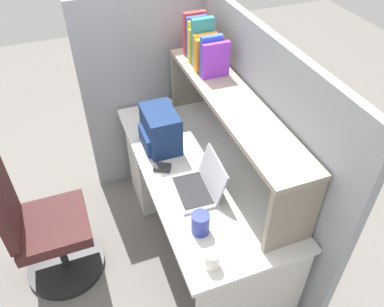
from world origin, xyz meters
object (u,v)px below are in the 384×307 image
paper_cup (212,259)px  office_chair (45,233)px  snack_canister (200,223)px  laptop (201,185)px  tissue_box (165,113)px  computer_mouse (162,168)px  backpack (160,130)px

paper_cup → office_chair: bearing=-134.5°
snack_canister → office_chair: (-0.57, -0.82, -0.40)m
laptop → tissue_box: 0.77m
paper_cup → snack_canister: (-0.21, 0.02, 0.02)m
computer_mouse → tissue_box: (-0.51, 0.18, 0.03)m
backpack → laptop: bearing=11.2°
computer_mouse → paper_cup: (0.74, 0.02, 0.03)m
laptop → snack_canister: size_ratio=2.54×
laptop → backpack: bearing=-168.8°
laptop → backpack: 0.50m
backpack → tissue_box: (-0.28, 0.12, -0.08)m
laptop → snack_canister: (0.27, -0.11, 0.01)m
paper_cup → office_chair: office_chair is taller
laptop → tissue_box: laptop is taller
backpack → paper_cup: backpack is taller
paper_cup → snack_canister: size_ratio=0.76×
computer_mouse → backpack: bearing=-166.4°
tissue_box → snack_canister: 1.05m
laptop → office_chair: 1.05m
tissue_box → snack_canister: snack_canister is taller
backpack → computer_mouse: (0.23, -0.06, -0.11)m
tissue_box → computer_mouse: bearing=-12.9°
backpack → office_chair: backpack is taller
office_chair → computer_mouse: bearing=-91.9°
backpack → snack_canister: (0.75, -0.02, -0.07)m
paper_cup → snack_canister: 0.22m
backpack → office_chair: (0.18, -0.84, -0.47)m
laptop → computer_mouse: size_ratio=3.11×
computer_mouse → snack_canister: size_ratio=0.82×
tissue_box → laptop: bearing=4.7°
tissue_box → office_chair: 1.14m
backpack → tissue_box: bearing=156.9°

